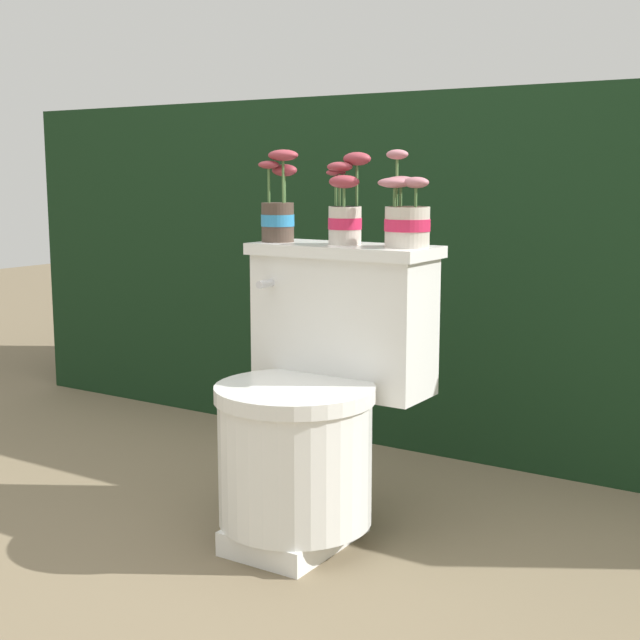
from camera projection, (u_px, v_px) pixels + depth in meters
ground_plane at (266, 535)px, 2.27m from camera, size 12.00×12.00×0.00m
hedge_backdrop at (479, 263)px, 3.30m from camera, size 3.47×1.04×1.17m
toilet at (314, 403)px, 2.24m from camera, size 0.49×0.53×0.73m
potted_plant_left at (278, 207)px, 2.37m from camera, size 0.11×0.10×0.24m
potted_plant_midleft at (345, 208)px, 2.28m from camera, size 0.12×0.10×0.23m
potted_plant_middle at (406, 216)px, 2.20m from camera, size 0.14×0.11×0.24m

